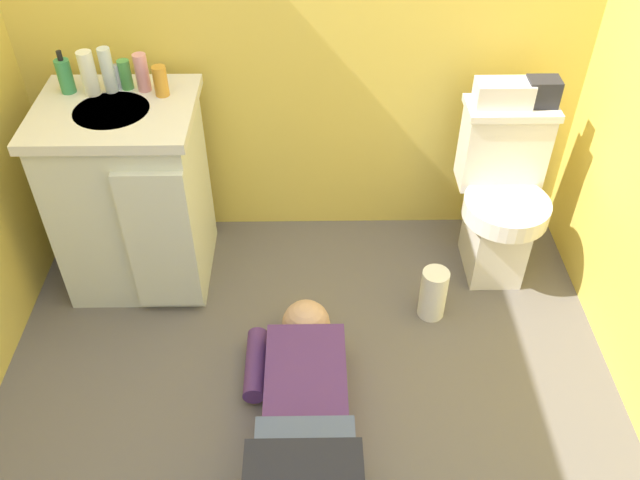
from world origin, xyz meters
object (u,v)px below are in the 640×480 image
object	(u,v)px
faucet	(118,77)
person_plumber	(304,424)
toiletry_bag	(542,92)
bottle_white	(88,73)
soap_dispenser	(65,76)
bottle_green	(125,75)
bottle_amber	(161,81)
bottle_clear	(108,70)
bottle_pink	(142,73)
paper_towel_roll	(433,294)
tissue_box	(503,93)
toilet	(500,196)
vanity_cabinet	(133,195)

from	to	relation	value
faucet	person_plumber	world-z (taller)	faucet
toiletry_bag	bottle_white	bearing A→B (deg)	-179.42
soap_dispenser	faucet	bearing A→B (deg)	6.01
bottle_green	bottle_amber	size ratio (longest dim) A/B	0.98
toiletry_bag	bottle_clear	bearing A→B (deg)	179.88
toiletry_bag	bottle_pink	distance (m)	1.54
bottle_white	paper_towel_roll	distance (m)	1.59
bottle_clear	paper_towel_roll	distance (m)	1.54
tissue_box	soap_dispenser	bearing A→B (deg)	179.99
soap_dispenser	bottle_clear	world-z (taller)	bottle_clear
faucet	soap_dispenser	distance (m)	0.19
toilet	bottle_amber	xyz separation A→B (m)	(-1.35, 0.06, 0.51)
tissue_box	bottle_green	xyz separation A→B (m)	(-1.45, 0.03, 0.08)
toiletry_bag	bottle_white	xyz separation A→B (m)	(-1.72, -0.02, 0.10)
person_plumber	bottle_green	bearing A→B (deg)	121.81
toiletry_bag	toilet	bearing A→B (deg)	-139.23
toilet	bottle_white	xyz separation A→B (m)	(-1.62, 0.07, 0.54)
bottle_green	bottle_amber	world-z (taller)	bottle_amber
faucet	bottle_white	distance (m)	0.11
toilet	faucet	size ratio (longest dim) A/B	7.50
bottle_white	bottle_amber	xyz separation A→B (m)	(0.27, -0.01, -0.03)
faucet	bottle_pink	distance (m)	0.10
tissue_box	toiletry_bag	size ratio (longest dim) A/B	1.77
person_plumber	soap_dispenser	bearing A→B (deg)	130.10
person_plumber	tissue_box	distance (m)	1.45
soap_dispenser	bottle_amber	world-z (taller)	soap_dispenser
faucet	bottle_green	distance (m)	0.03
soap_dispenser	toilet	bearing A→B (deg)	-3.03
vanity_cabinet	bottle_amber	xyz separation A→B (m)	(0.17, 0.10, 0.46)
bottle_white	bottle_pink	distance (m)	0.19
toiletry_bag	bottle_green	xyz separation A→B (m)	(-1.60, 0.03, 0.07)
person_plumber	bottle_white	xyz separation A→B (m)	(-0.79, 1.04, 0.73)
tissue_box	bottle_clear	size ratio (longest dim) A/B	1.27
bottle_white	bottle_amber	bearing A→B (deg)	-2.72
toilet	faucet	distance (m)	1.61
tissue_box	vanity_cabinet	bearing A→B (deg)	-175.14
faucet	bottle_green	size ratio (longest dim) A/B	0.88
bottle_pink	bottle_clear	bearing A→B (deg)	-176.90
tissue_box	faucet	bearing A→B (deg)	179.21
vanity_cabinet	bottle_clear	distance (m)	0.51
toilet	bottle_clear	world-z (taller)	bottle_clear
toilet	person_plumber	bearing A→B (deg)	-130.45
bottle_green	bottle_clear	bearing A→B (deg)	-158.11
bottle_pink	soap_dispenser	bearing A→B (deg)	-178.03
toiletry_bag	vanity_cabinet	bearing A→B (deg)	-175.59
vanity_cabinet	soap_dispenser	xyz separation A→B (m)	(-0.19, 0.13, 0.47)
person_plumber	paper_towel_roll	bearing A→B (deg)	51.00
bottle_pink	vanity_cabinet	bearing A→B (deg)	-124.84
toilet	tissue_box	size ratio (longest dim) A/B	3.41
bottle_clear	toilet	bearing A→B (deg)	-3.47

